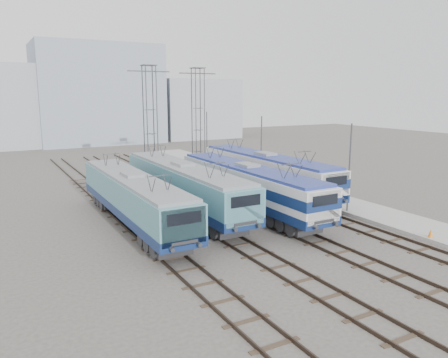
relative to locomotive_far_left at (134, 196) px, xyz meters
The scene contains 14 objects.
ground 9.79m from the locomotive_far_left, 44.97° to the right, with size 160.00×160.00×0.00m, color #514C47.
platform 17.12m from the locomotive_far_left, ahead, with size 4.00×70.00×0.30m, color #9E9E99.
locomotive_far_left is the anchor object (origin of this frame).
locomotive_center_left 4.78m from the locomotive_far_left, 19.72° to the left, with size 2.92×18.42×3.47m.
locomotive_center_right 9.01m from the locomotive_far_left, ahead, with size 2.82×17.84×3.35m.
locomotive_far_right 13.97m from the locomotive_far_left, 14.95° to the left, with size 2.89×18.30×3.44m.
catenary_tower_west 17.26m from the locomotive_far_left, 66.13° to the left, with size 4.50×1.20×12.00m.
catenary_tower_east 22.21m from the locomotive_far_left, 52.48° to the left, with size 4.50×1.20×12.00m.
mast_front 16.12m from the locomotive_far_left, 17.17° to the right, with size 0.12×0.12×7.00m, color #3F4247.
mast_mid 17.03m from the locomotive_far_left, 25.30° to the left, with size 0.12×0.12×7.00m, color #3F4247.
mast_rear 24.66m from the locomotive_far_left, 51.44° to the left, with size 0.12×0.12×7.00m, color #3F4247.
safety_cone 19.52m from the locomotive_far_left, 38.17° to the right, with size 0.33×0.33×0.55m, color orange.
building_center 56.70m from the locomotive_far_left, 78.99° to the left, with size 22.00×14.00×18.00m, color #8E99AC.
building_east 63.35m from the locomotive_far_left, 60.90° to the left, with size 16.00×12.00×12.00m, color #9AA2AD.
Camera 1 is at (-15.48, -21.90, 9.18)m, focal length 35.00 mm.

